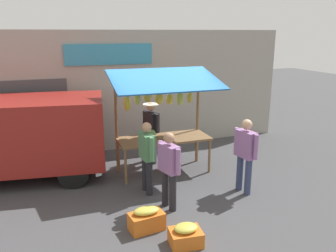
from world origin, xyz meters
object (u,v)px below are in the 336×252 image
(vendor_with_sunhat, at_px, (151,128))
(shopper_in_grey_tee, at_px, (169,166))
(shopper_with_ponytail, at_px, (147,153))
(shopper_in_striped_shirt, at_px, (245,151))
(produce_crate_side, at_px, (186,236))
(produce_crate_near, at_px, (147,219))
(market_stall, at_px, (162,110))

(vendor_with_sunhat, height_order, shopper_in_grey_tee, vendor_with_sunhat)
(shopper_with_ponytail, bearing_deg, shopper_in_striped_shirt, -112.44)
(vendor_with_sunhat, xyz_separation_m, shopper_with_ponytail, (0.61, 1.69, -0.05))
(shopper_in_striped_shirt, distance_m, produce_crate_side, 2.47)
(shopper_in_grey_tee, bearing_deg, produce_crate_near, 118.87)
(produce_crate_near, bearing_deg, market_stall, -114.76)
(shopper_in_grey_tee, height_order, produce_crate_side, shopper_in_grey_tee)
(shopper_in_striped_shirt, height_order, produce_crate_side, shopper_in_striped_shirt)
(market_stall, height_order, produce_crate_side, market_stall)
(shopper_with_ponytail, relative_size, produce_crate_side, 2.82)
(shopper_in_striped_shirt, bearing_deg, market_stall, 27.41)
(market_stall, distance_m, produce_crate_side, 3.41)
(vendor_with_sunhat, xyz_separation_m, produce_crate_near, (1.03, 3.09, -0.75))
(market_stall, height_order, produce_crate_near, market_stall)
(shopper_in_grey_tee, distance_m, produce_crate_near, 1.11)
(shopper_with_ponytail, xyz_separation_m, shopper_in_grey_tee, (-0.20, 0.80, -0.01))
(vendor_with_sunhat, bearing_deg, produce_crate_side, -22.48)
(shopper_with_ponytail, distance_m, shopper_in_grey_tee, 0.83)
(shopper_with_ponytail, height_order, produce_crate_near, shopper_with_ponytail)
(market_stall, bearing_deg, shopper_in_grey_tee, 75.12)
(vendor_with_sunhat, relative_size, shopper_with_ponytail, 1.03)
(shopper_with_ponytail, distance_m, produce_crate_near, 1.62)
(shopper_with_ponytail, relative_size, shopper_in_grey_tee, 1.01)
(shopper_in_striped_shirt, relative_size, produce_crate_near, 2.54)
(market_stall, relative_size, shopper_in_striped_shirt, 1.55)
(market_stall, height_order, shopper_with_ponytail, market_stall)
(produce_crate_side, bearing_deg, market_stall, -101.82)
(market_stall, relative_size, shopper_in_grey_tee, 1.62)
(shopper_in_striped_shirt, xyz_separation_m, produce_crate_near, (2.37, 0.73, -0.74))
(vendor_with_sunhat, relative_size, shopper_in_striped_shirt, 0.99)
(market_stall, xyz_separation_m, shopper_in_striped_shirt, (-1.27, 1.68, -0.63))
(vendor_with_sunhat, distance_m, shopper_in_grey_tee, 2.53)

